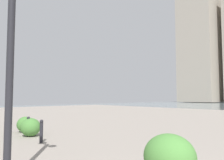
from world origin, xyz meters
TOP-DOWN VIEW (x-y plane):
  - building_highrise at (33.44, -66.77)m, footprint 10.78×13.91m
  - lamppost at (3.99, 1.39)m, footprint 0.98×0.28m
  - bollard_near at (7.28, -0.85)m, footprint 0.13×0.13m
  - bollard_mid at (8.88, -1.04)m, footprint 0.13×0.13m
  - shrub_low at (2.30, -1.29)m, footprint 0.76×0.68m
  - shrub_round at (10.07, -1.40)m, footprint 0.84×0.76m
  - shrub_wide at (2.09, -1.07)m, footprint 1.06×0.96m
  - shrub_tall at (8.86, -1.13)m, footprint 0.88×0.79m

SIDE VIEW (x-z plane):
  - shrub_low at x=2.30m, z-range 0.00..0.64m
  - shrub_round at x=10.07m, z-range 0.00..0.71m
  - shrub_tall at x=8.86m, z-range 0.00..0.74m
  - bollard_mid at x=8.88m, z-range 0.02..0.83m
  - bollard_near at x=7.28m, z-range 0.02..0.84m
  - shrub_wide at x=2.09m, z-range 0.00..0.91m
  - lamppost at x=3.99m, z-range 0.69..5.09m
  - building_highrise at x=33.44m, z-range -1.04..36.38m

